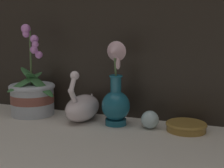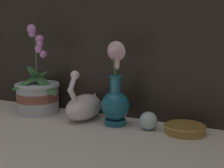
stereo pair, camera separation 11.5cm
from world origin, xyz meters
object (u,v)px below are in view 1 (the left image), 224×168
Objects in this scene: orchid_potted_plant at (32,95)px; swan_figurine at (83,106)px; glass_sphere at (150,120)px; amber_dish at (186,126)px; blue_vase at (115,97)px.

swan_figurine is (0.23, -0.00, -0.03)m from orchid_potted_plant.
orchid_potted_plant reaches higher than swan_figurine.
glass_sphere is at bearing -0.86° from orchid_potted_plant.
swan_figurine reaches higher than amber_dish.
swan_figurine is at bearing 175.34° from blue_vase.
orchid_potted_plant reaches higher than blue_vase.
amber_dish is (0.13, 0.02, -0.01)m from glass_sphere.
orchid_potted_plant is at bearing -178.99° from amber_dish.
swan_figurine is 0.69× the size of blue_vase.
glass_sphere is (0.27, -0.01, -0.02)m from swan_figurine.
blue_vase reaches higher than amber_dish.
orchid_potted_plant is 0.37m from blue_vase.
glass_sphere reaches higher than amber_dish.
orchid_potted_plant reaches higher than amber_dish.
blue_vase reaches higher than glass_sphere.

